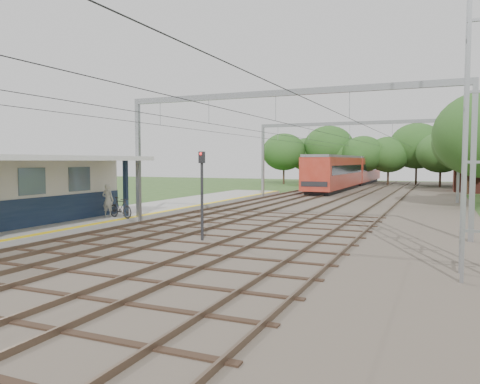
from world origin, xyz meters
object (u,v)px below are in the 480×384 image
Objects in this scene: train at (351,170)px; signal_post at (202,188)px; person at (108,200)px; bicycle at (120,208)px.

signal_post is (1.85, -45.65, 0.13)m from train.
signal_post is (7.98, -3.59, 1.09)m from person.
train reaches higher than bicycle.
train is (5.10, 42.27, 1.33)m from bicycle.
signal_post is at bearing -87.68° from train.
person is at bearing 178.46° from signal_post.
person is 0.98× the size of bicycle.
signal_post is at bearing -100.64° from bicycle.
signal_post is (6.95, -3.38, 1.46)m from bicycle.
bicycle is 42.60m from train.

